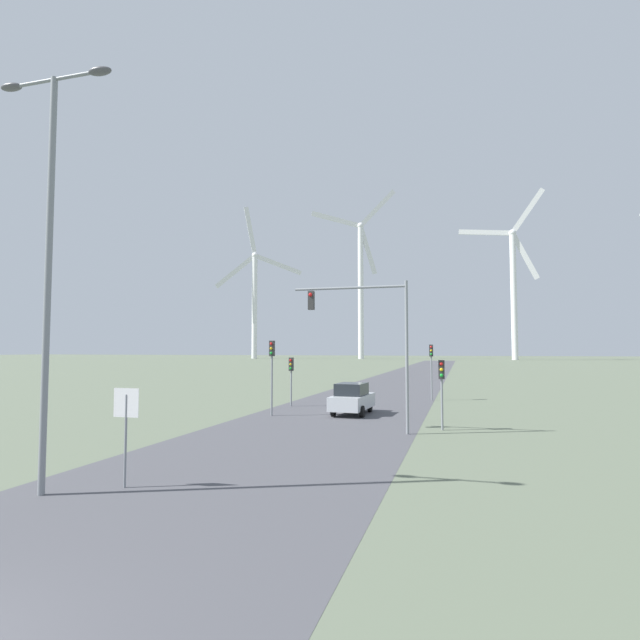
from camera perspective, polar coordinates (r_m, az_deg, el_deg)
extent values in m
cube|color=#47474C|center=(52.66, 8.23, -7.49)|extent=(10.00, 240.00, 0.01)
cylinder|color=gray|center=(15.29, -28.66, 3.91)|extent=(0.18, 0.18, 11.29)
cylinder|color=gray|center=(16.90, -28.08, 23.09)|extent=(2.98, 0.10, 0.10)
ellipsoid|color=#4C4C51|center=(17.88, -31.78, 21.68)|extent=(0.70, 0.32, 0.20)
ellipsoid|color=#4C4C51|center=(16.00, -23.85, 24.57)|extent=(0.70, 0.32, 0.20)
cylinder|color=gray|center=(15.22, -21.34, -12.74)|extent=(0.07, 0.07, 2.56)
cube|color=white|center=(15.07, -21.28, -8.80)|extent=(0.81, 0.01, 0.81)
cube|color=red|center=(15.08, -21.25, -8.80)|extent=(0.76, 0.02, 0.76)
cylinder|color=gray|center=(33.88, -3.32, -7.07)|extent=(0.11, 0.11, 3.26)
cube|color=#2D2D2D|center=(33.82, -3.31, -5.07)|extent=(0.28, 0.24, 0.90)
sphere|color=red|center=(33.69, -3.38, -4.62)|extent=(0.16, 0.16, 0.16)
sphere|color=gold|center=(33.69, -3.38, -5.07)|extent=(0.16, 0.16, 0.16)
sphere|color=green|center=(33.70, -3.39, -5.53)|extent=(0.16, 0.16, 0.16)
cylinder|color=gray|center=(24.58, 13.76, -8.32)|extent=(0.11, 0.11, 3.31)
cube|color=#2D2D2D|center=(24.50, 13.72, -5.52)|extent=(0.28, 0.24, 0.90)
sphere|color=red|center=(24.36, 13.70, -4.90)|extent=(0.16, 0.16, 0.16)
sphere|color=gold|center=(24.37, 13.71, -5.53)|extent=(0.16, 0.16, 0.16)
sphere|color=green|center=(24.38, 13.72, -6.17)|extent=(0.16, 0.16, 0.16)
cylinder|color=gray|center=(29.12, -5.53, -6.62)|extent=(0.11, 0.11, 4.32)
cube|color=#2D2D2D|center=(29.07, -5.51, -3.25)|extent=(0.28, 0.24, 0.90)
sphere|color=red|center=(28.94, -5.60, -2.72)|extent=(0.16, 0.16, 0.16)
sphere|color=gold|center=(28.94, -5.61, -3.25)|extent=(0.16, 0.16, 0.16)
sphere|color=green|center=(28.94, -5.61, -3.79)|extent=(0.16, 0.16, 0.16)
cylinder|color=gray|center=(38.61, 12.62, -5.85)|extent=(0.11, 0.11, 4.18)
cube|color=#2D2D2D|center=(38.57, 12.59, -3.42)|extent=(0.28, 0.24, 0.90)
sphere|color=red|center=(38.44, 12.57, -3.02)|extent=(0.16, 0.16, 0.16)
sphere|color=gold|center=(38.44, 12.57, -3.42)|extent=(0.16, 0.16, 0.16)
sphere|color=green|center=(38.44, 12.58, -3.82)|extent=(0.16, 0.16, 0.16)
cylinder|color=gray|center=(23.03, 9.90, -4.15)|extent=(0.14, 0.14, 6.97)
cylinder|color=gray|center=(23.63, 3.35, 3.68)|extent=(5.34, 0.12, 0.12)
cube|color=#2D2D2D|center=(24.04, -1.01, 2.24)|extent=(0.28, 0.24, 0.90)
sphere|color=red|center=(23.94, -1.10, 2.91)|extent=(0.18, 0.18, 0.18)
cube|color=#B7BCC1|center=(29.86, 3.70, -9.30)|extent=(2.06, 4.21, 0.80)
cube|color=#1E2328|center=(29.64, 3.64, -7.89)|extent=(1.69, 2.20, 0.70)
cylinder|color=black|center=(31.31, 2.70, -9.76)|extent=(0.22, 0.66, 0.66)
cylinder|color=black|center=(30.98, 5.73, -9.82)|extent=(0.22, 0.66, 0.66)
cylinder|color=black|center=(28.86, 1.53, -10.31)|extent=(0.22, 0.66, 0.66)
cylinder|color=black|center=(28.50, 4.82, -10.39)|extent=(0.22, 0.66, 0.66)
cylinder|color=white|center=(208.69, -7.49, 1.52)|extent=(2.20, 2.20, 42.96)
sphere|color=white|center=(211.59, -7.45, 7.32)|extent=(2.60, 2.60, 2.60)
cube|color=white|center=(209.94, -9.67, 5.50)|extent=(14.69, 8.08, 14.45)
cube|color=white|center=(211.98, -4.72, 6.32)|extent=(17.49, 9.55, 8.30)
cube|color=white|center=(213.64, -7.97, 10.10)|extent=(5.11, 3.02, 20.02)
cylinder|color=white|center=(199.02, 4.68, 3.22)|extent=(2.20, 2.20, 53.22)
sphere|color=white|center=(203.79, 4.65, 10.67)|extent=(2.60, 2.60, 2.60)
cube|color=white|center=(202.16, 5.50, 7.91)|extent=(6.97, 3.13, 19.14)
cube|color=white|center=(207.10, 6.62, 12.62)|extent=(13.82, 5.83, 15.37)
cube|color=white|center=(202.88, 1.78, 11.43)|extent=(18.17, 7.54, 6.24)
cylinder|color=white|center=(193.56, 21.27, 2.57)|extent=(2.20, 2.20, 46.13)
sphere|color=white|center=(197.19, 21.13, 9.25)|extent=(2.60, 2.60, 2.60)
cube|color=white|center=(196.09, 22.41, 6.73)|extent=(9.48, 0.87, 17.22)
cube|color=white|center=(199.86, 22.68, 11.49)|extent=(11.82, 0.96, 16.03)
cube|color=white|center=(196.31, 18.27, 9.48)|extent=(18.31, 1.21, 3.23)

